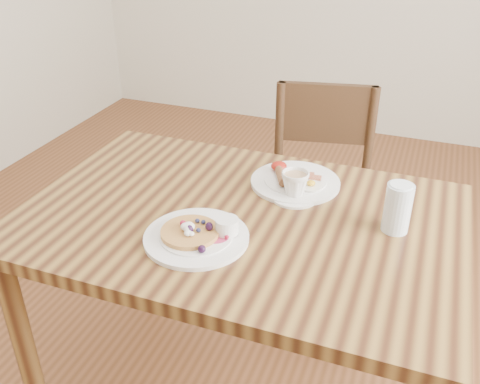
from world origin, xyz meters
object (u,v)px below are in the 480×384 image
at_px(pancake_plate, 198,235).
at_px(teacup_saucer, 295,186).
at_px(water_glass, 398,208).
at_px(dining_table, 240,243).
at_px(chair_far, 320,189).
at_px(breakfast_plate, 294,180).

xyz_separation_m(pancake_plate, teacup_saucer, (0.17, 0.29, 0.02)).
relative_size(pancake_plate, water_glass, 2.03).
xyz_separation_m(dining_table, chair_far, (0.09, 0.67, -0.16)).
height_order(dining_table, teacup_saucer, teacup_saucer).
relative_size(breakfast_plate, teacup_saucer, 1.93).
height_order(pancake_plate, teacup_saucer, teacup_saucer).
xyz_separation_m(chair_far, breakfast_plate, (0.01, -0.45, 0.27)).
distance_m(chair_far, breakfast_plate, 0.53).
height_order(dining_table, chair_far, chair_far).
height_order(chair_far, water_glass, water_glass).
distance_m(breakfast_plate, teacup_saucer, 0.09).
relative_size(pancake_plate, teacup_saucer, 1.93).
bearing_deg(chair_far, teacup_saucer, 81.71).
relative_size(pancake_plate, breakfast_plate, 1.00).
bearing_deg(breakfast_plate, dining_table, -112.57).
distance_m(breakfast_plate, water_glass, 0.35).
relative_size(dining_table, water_glass, 9.01).
distance_m(chair_far, pancake_plate, 0.88).
distance_m(dining_table, breakfast_plate, 0.26).
distance_m(chair_far, teacup_saucer, 0.61).
bearing_deg(pancake_plate, dining_table, 69.41).
bearing_deg(breakfast_plate, teacup_saucer, -73.31).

